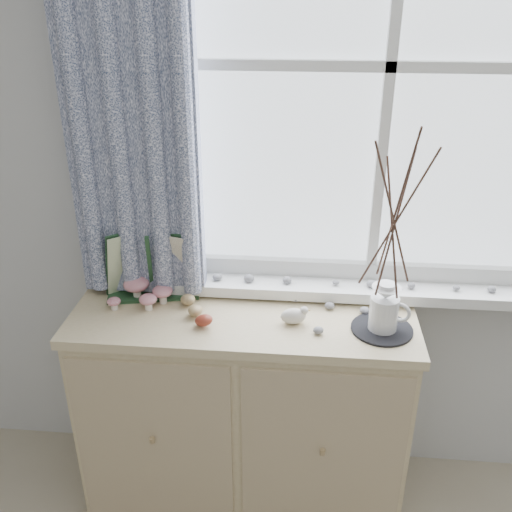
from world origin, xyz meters
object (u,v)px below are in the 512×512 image
Objects in this scene: toadstool_cluster at (143,291)px; twig_pitcher at (395,216)px; sideboard at (244,410)px; botanical_book at (149,267)px.

twig_pitcher is at bearing -7.01° from toadstool_cluster.
sideboard is at bearing -167.35° from twig_pitcher.
botanical_book is at bearing -169.39° from twig_pitcher.
botanical_book reaches higher than sideboard.
toadstool_cluster is (-0.02, -0.02, -0.08)m from botanical_book.
botanical_book is 0.09m from toadstool_cluster.
twig_pitcher is (0.83, -0.10, 0.36)m from toadstool_cluster.
toadstool_cluster is 0.31× the size of twig_pitcher.
botanical_book is 0.54× the size of twig_pitcher.
toadstool_cluster is at bearing -150.82° from botanical_book.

